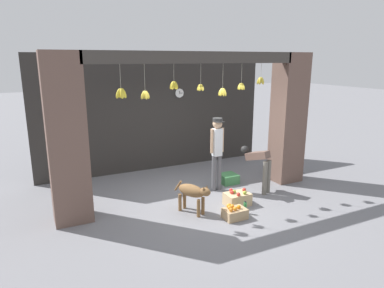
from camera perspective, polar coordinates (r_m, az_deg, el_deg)
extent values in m
plane|color=slate|center=(7.68, 1.31, -9.54)|extent=(60.00, 60.00, 0.00)
cube|color=#2D2B28|center=(9.64, -6.03, 5.23)|extent=(6.56, 0.12, 3.22)
cube|color=brown|center=(6.74, -20.15, 0.64)|extent=(0.70, 0.60, 3.22)
cube|color=brown|center=(8.91, 15.73, 4.06)|extent=(0.70, 0.60, 3.22)
cube|color=#3D3833|center=(7.14, 1.00, 14.24)|extent=(4.66, 0.24, 0.24)
cylinder|color=#B2AD99|center=(6.54, -11.88, 10.99)|extent=(0.01, 0.01, 0.44)
ellipsoid|color=yellow|center=(6.57, -11.29, 8.29)|extent=(0.14, 0.07, 0.21)
ellipsoid|color=yellow|center=(6.61, -11.85, 8.30)|extent=(0.07, 0.14, 0.21)
ellipsoid|color=yellow|center=(6.55, -12.18, 8.23)|extent=(0.14, 0.07, 0.21)
ellipsoid|color=yellow|center=(6.51, -11.62, 8.22)|extent=(0.07, 0.14, 0.21)
cylinder|color=#B2AD99|center=(6.73, -7.91, 10.93)|extent=(0.01, 0.01, 0.51)
ellipsoid|color=gold|center=(6.77, -7.45, 8.12)|extent=(0.12, 0.06, 0.18)
ellipsoid|color=gold|center=(6.80, -7.93, 8.13)|extent=(0.06, 0.12, 0.18)
ellipsoid|color=gold|center=(6.74, -8.18, 8.07)|extent=(0.12, 0.06, 0.18)
ellipsoid|color=gold|center=(6.71, -7.69, 8.06)|extent=(0.06, 0.12, 0.18)
cylinder|color=#B2AD99|center=(6.97, -3.05, 11.82)|extent=(0.01, 0.01, 0.35)
ellipsoid|color=yellow|center=(7.00, -2.68, 9.76)|extent=(0.12, 0.06, 0.18)
ellipsoid|color=yellow|center=(7.03, -3.06, 9.77)|extent=(0.08, 0.12, 0.19)
ellipsoid|color=yellow|center=(7.00, -3.38, 9.74)|extent=(0.11, 0.10, 0.19)
ellipsoid|color=yellow|center=(6.95, -3.22, 9.72)|extent=(0.11, 0.10, 0.19)
ellipsoid|color=yellow|center=(6.95, -2.78, 9.73)|extent=(0.08, 0.12, 0.19)
cylinder|color=#B2AD99|center=(7.15, 1.47, 11.61)|extent=(0.01, 0.01, 0.42)
ellipsoid|color=gold|center=(7.18, 1.73, 9.41)|extent=(0.10, 0.05, 0.16)
ellipsoid|color=gold|center=(7.20, 1.41, 9.42)|extent=(0.07, 0.10, 0.16)
ellipsoid|color=gold|center=(7.17, 1.15, 9.40)|extent=(0.10, 0.08, 0.16)
ellipsoid|color=gold|center=(7.13, 1.32, 9.38)|extent=(0.10, 0.08, 0.16)
ellipsoid|color=gold|center=(7.14, 1.68, 9.38)|extent=(0.07, 0.10, 0.16)
cylinder|color=#B2AD99|center=(7.45, 5.17, 11.25)|extent=(0.01, 0.01, 0.52)
ellipsoid|color=gold|center=(7.50, 5.42, 8.62)|extent=(0.12, 0.07, 0.19)
ellipsoid|color=gold|center=(7.52, 5.16, 8.64)|extent=(0.10, 0.11, 0.20)
ellipsoid|color=gold|center=(7.51, 4.87, 8.64)|extent=(0.08, 0.12, 0.19)
ellipsoid|color=gold|center=(7.47, 4.76, 8.62)|extent=(0.12, 0.09, 0.19)
ellipsoid|color=gold|center=(7.44, 4.92, 8.59)|extent=(0.12, 0.09, 0.19)
ellipsoid|color=gold|center=(7.43, 5.23, 8.58)|extent=(0.08, 0.12, 0.19)
ellipsoid|color=gold|center=(7.46, 5.45, 8.59)|extent=(0.10, 0.11, 0.20)
cylinder|color=#B2AD99|center=(7.75, 8.29, 11.61)|extent=(0.01, 0.01, 0.43)
ellipsoid|color=gold|center=(7.79, 8.47, 9.48)|extent=(0.11, 0.06, 0.17)
ellipsoid|color=gold|center=(7.81, 8.24, 9.50)|extent=(0.09, 0.10, 0.18)
ellipsoid|color=gold|center=(7.80, 7.99, 9.50)|extent=(0.07, 0.11, 0.17)
ellipsoid|color=gold|center=(7.76, 7.91, 9.49)|extent=(0.11, 0.08, 0.18)
ellipsoid|color=gold|center=(7.73, 8.06, 9.46)|extent=(0.11, 0.08, 0.18)
ellipsoid|color=gold|center=(7.73, 8.33, 9.45)|extent=(0.07, 0.11, 0.17)
ellipsoid|color=gold|center=(7.76, 8.51, 9.46)|extent=(0.09, 0.10, 0.18)
cylinder|color=#B2AD99|center=(8.01, 11.47, 11.98)|extent=(0.01, 0.01, 0.31)
ellipsoid|color=gold|center=(8.04, 11.65, 10.30)|extent=(0.12, 0.06, 0.18)
ellipsoid|color=gold|center=(8.06, 11.28, 10.32)|extent=(0.08, 0.12, 0.19)
ellipsoid|color=gold|center=(8.02, 11.06, 10.31)|extent=(0.11, 0.10, 0.19)
ellipsoid|color=gold|center=(7.97, 11.29, 10.29)|extent=(0.11, 0.10, 0.19)
ellipsoid|color=gold|center=(7.99, 11.65, 10.28)|extent=(0.08, 0.12, 0.19)
ellipsoid|color=brown|center=(6.98, -0.12, -7.76)|extent=(0.51, 0.67, 0.25)
cylinder|color=brown|center=(7.02, 1.83, -10.26)|extent=(0.07, 0.07, 0.37)
cylinder|color=brown|center=(6.91, 1.09, -10.67)|extent=(0.07, 0.07, 0.37)
cylinder|color=brown|center=(7.28, -1.26, -9.32)|extent=(0.07, 0.07, 0.37)
cylinder|color=brown|center=(7.18, -2.02, -9.70)|extent=(0.07, 0.07, 0.37)
ellipsoid|color=brown|center=(6.77, 2.22, -7.97)|extent=(0.25, 0.28, 0.17)
cone|color=brown|center=(6.77, 2.48, -7.13)|extent=(0.06, 0.06, 0.07)
cone|color=brown|center=(6.70, 1.98, -7.38)|extent=(0.06, 0.06, 0.07)
cylinder|color=brown|center=(7.17, -2.32, -6.95)|extent=(0.13, 0.20, 0.26)
cylinder|color=#56565B|center=(8.21, 4.54, -4.77)|extent=(0.11, 0.11, 0.86)
cylinder|color=#56565B|center=(8.14, 3.68, -4.90)|extent=(0.11, 0.11, 0.86)
cube|color=silver|center=(7.96, 4.21, 0.31)|extent=(0.20, 0.17, 0.65)
cylinder|color=tan|center=(8.02, 5.09, 0.68)|extent=(0.06, 0.06, 0.57)
cylinder|color=tan|center=(7.89, 3.32, 0.49)|extent=(0.06, 0.06, 0.57)
sphere|color=tan|center=(7.87, 4.26, 3.39)|extent=(0.22, 0.22, 0.22)
cylinder|color=#2D2D2D|center=(7.86, 4.28, 4.07)|extent=(0.23, 0.23, 0.08)
cube|color=#2D2D2D|center=(7.77, 4.67, 3.69)|extent=(0.19, 0.13, 0.01)
cylinder|color=#6B665B|center=(8.08, 12.05, -5.58)|extent=(0.11, 0.11, 0.80)
cylinder|color=#6B665B|center=(8.20, 12.58, -5.33)|extent=(0.11, 0.11, 0.80)
cube|color=brown|center=(8.14, 10.87, -1.90)|extent=(0.41, 0.63, 0.31)
sphere|color=black|center=(8.32, 8.77, -0.94)|extent=(0.19, 0.19, 0.19)
cube|color=tan|center=(6.93, 7.14, -11.43)|extent=(0.45, 0.32, 0.20)
sphere|color=orange|center=(6.92, 6.13, -10.20)|extent=(0.08, 0.08, 0.08)
sphere|color=orange|center=(6.93, 6.28, -10.16)|extent=(0.08, 0.08, 0.08)
sphere|color=orange|center=(6.90, 6.73, -10.29)|extent=(0.08, 0.08, 0.08)
sphere|color=orange|center=(6.81, 7.20, -10.66)|extent=(0.08, 0.08, 0.08)
sphere|color=orange|center=(6.89, 7.80, -10.36)|extent=(0.08, 0.08, 0.08)
sphere|color=orange|center=(6.85, 6.31, -10.49)|extent=(0.08, 0.08, 0.08)
sphere|color=orange|center=(6.76, 6.54, -10.85)|extent=(0.08, 0.08, 0.08)
cube|color=tan|center=(7.52, 7.56, -9.08)|extent=(0.53, 0.38, 0.27)
sphere|color=red|center=(7.41, 6.70, -7.98)|extent=(0.08, 0.08, 0.08)
sphere|color=#99B238|center=(7.42, 8.78, -8.03)|extent=(0.08, 0.08, 0.08)
sphere|color=red|center=(7.42, 6.63, -7.97)|extent=(0.08, 0.08, 0.08)
sphere|color=red|center=(7.59, 8.68, -7.54)|extent=(0.08, 0.08, 0.08)
sphere|color=red|center=(7.52, 6.52, -7.66)|extent=(0.08, 0.08, 0.08)
sphere|color=red|center=(7.32, 7.75, -8.33)|extent=(0.08, 0.08, 0.08)
sphere|color=#99B238|center=(7.46, 7.03, -7.86)|extent=(0.08, 0.08, 0.08)
cube|color=#42844C|center=(8.76, 6.08, -5.75)|extent=(0.43, 0.41, 0.23)
cylinder|color=#38934C|center=(7.16, 8.84, -10.48)|extent=(0.07, 0.07, 0.24)
cylinder|color=black|center=(7.10, 8.88, -9.49)|extent=(0.04, 0.04, 0.03)
cylinder|color=black|center=(9.76, -2.13, 8.48)|extent=(0.27, 0.01, 0.27)
cylinder|color=white|center=(9.75, -2.10, 8.48)|extent=(0.25, 0.02, 0.25)
cube|color=black|center=(9.74, -2.07, 8.63)|extent=(0.01, 0.01, 0.07)
cube|color=black|center=(9.76, -1.87, 8.48)|extent=(0.10, 0.01, 0.01)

